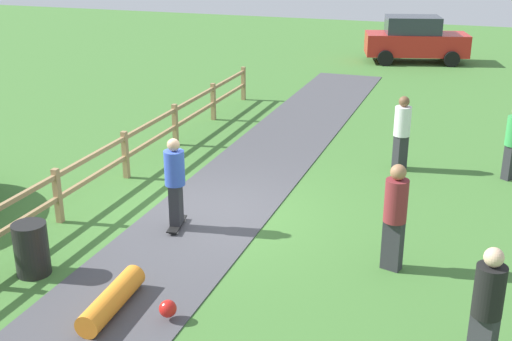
{
  "coord_description": "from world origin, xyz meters",
  "views": [
    {
      "loc": [
        4.85,
        -11.05,
        5.38
      ],
      "look_at": [
        0.94,
        0.15,
        1.0
      ],
      "focal_mm": 46.17,
      "sensor_mm": 36.0,
      "label": 1
    }
  ],
  "objects_px": {
    "bystander_black": "(487,305)",
    "parked_car_red": "(415,40)",
    "trash_bin": "(32,249)",
    "skater_riding": "(175,179)",
    "bystander_white": "(402,129)",
    "skater_fallen": "(116,300)",
    "bystander_maroon": "(395,212)"
  },
  "relations": [
    {
      "from": "bystander_black",
      "to": "parked_car_red",
      "type": "distance_m",
      "value": 21.16
    },
    {
      "from": "parked_car_red",
      "to": "trash_bin",
      "type": "bearing_deg",
      "value": -100.37
    },
    {
      "from": "trash_bin",
      "to": "skater_riding",
      "type": "height_order",
      "value": "skater_riding"
    },
    {
      "from": "trash_bin",
      "to": "bystander_black",
      "type": "bearing_deg",
      "value": -1.91
    },
    {
      "from": "bystander_black",
      "to": "bystander_white",
      "type": "relative_size",
      "value": 1.0
    },
    {
      "from": "skater_riding",
      "to": "trash_bin",
      "type": "bearing_deg",
      "value": -121.9
    },
    {
      "from": "skater_riding",
      "to": "skater_fallen",
      "type": "relative_size",
      "value": 1.13
    },
    {
      "from": "bystander_black",
      "to": "bystander_white",
      "type": "xyz_separation_m",
      "value": [
        -2.01,
        7.32,
        0.01
      ]
    },
    {
      "from": "bystander_maroon",
      "to": "trash_bin",
      "type": "bearing_deg",
      "value": -159.06
    },
    {
      "from": "skater_fallen",
      "to": "bystander_white",
      "type": "xyz_separation_m",
      "value": [
        3.11,
        7.66,
        0.78
      ]
    },
    {
      "from": "skater_riding",
      "to": "parked_car_red",
      "type": "bearing_deg",
      "value": 82.81
    },
    {
      "from": "skater_riding",
      "to": "bystander_maroon",
      "type": "height_order",
      "value": "bystander_maroon"
    },
    {
      "from": "skater_fallen",
      "to": "bystander_white",
      "type": "height_order",
      "value": "bystander_white"
    },
    {
      "from": "trash_bin",
      "to": "bystander_black",
      "type": "xyz_separation_m",
      "value": [
        7.03,
        -0.23,
        0.52
      ]
    },
    {
      "from": "trash_bin",
      "to": "parked_car_red",
      "type": "distance_m",
      "value": 21.02
    },
    {
      "from": "bystander_black",
      "to": "bystander_white",
      "type": "height_order",
      "value": "bystander_white"
    },
    {
      "from": "bystander_maroon",
      "to": "bystander_white",
      "type": "bearing_deg",
      "value": 96.21
    },
    {
      "from": "bystander_black",
      "to": "bystander_white",
      "type": "bearing_deg",
      "value": 105.38
    },
    {
      "from": "skater_fallen",
      "to": "bystander_maroon",
      "type": "distance_m",
      "value": 4.62
    },
    {
      "from": "trash_bin",
      "to": "bystander_maroon",
      "type": "xyz_separation_m",
      "value": [
        5.56,
        2.13,
        0.58
      ]
    },
    {
      "from": "bystander_maroon",
      "to": "bystander_white",
      "type": "distance_m",
      "value": 4.99
    },
    {
      "from": "skater_riding",
      "to": "bystander_maroon",
      "type": "distance_m",
      "value": 4.09
    },
    {
      "from": "bystander_maroon",
      "to": "parked_car_red",
      "type": "height_order",
      "value": "parked_car_red"
    },
    {
      "from": "skater_fallen",
      "to": "bystander_maroon",
      "type": "bearing_deg",
      "value": 36.51
    },
    {
      "from": "skater_riding",
      "to": "bystander_maroon",
      "type": "bearing_deg",
      "value": -3.34
    },
    {
      "from": "bystander_white",
      "to": "bystander_maroon",
      "type": "bearing_deg",
      "value": -83.79
    },
    {
      "from": "bystander_maroon",
      "to": "skater_fallen",
      "type": "bearing_deg",
      "value": -143.49
    },
    {
      "from": "bystander_maroon",
      "to": "bystander_black",
      "type": "bearing_deg",
      "value": -58.01
    },
    {
      "from": "skater_fallen",
      "to": "bystander_maroon",
      "type": "xyz_separation_m",
      "value": [
        3.65,
        2.7,
        0.83
      ]
    },
    {
      "from": "trash_bin",
      "to": "skater_riding",
      "type": "bearing_deg",
      "value": 58.1
    },
    {
      "from": "skater_fallen",
      "to": "bystander_black",
      "type": "bearing_deg",
      "value": 3.84
    },
    {
      "from": "skater_fallen",
      "to": "bystander_maroon",
      "type": "height_order",
      "value": "bystander_maroon"
    }
  ]
}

